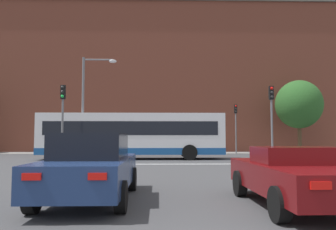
{
  "coord_description": "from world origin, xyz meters",
  "views": [
    {
      "loc": [
        -0.76,
        -2.04,
        1.49
      ],
      "look_at": [
        -0.24,
        19.74,
        2.96
      ],
      "focal_mm": 35.0,
      "sensor_mm": 36.0,
      "label": 1
    }
  ],
  "objects_px": {
    "car_roadster_right": "(297,176)",
    "bus_crossing_lead": "(132,135)",
    "car_saloon_left": "(91,166)",
    "pedestrian_walking_east": "(98,141)",
    "pedestrian_waiting": "(181,142)",
    "traffic_light_far_right": "(236,121)",
    "street_lamp_junction": "(89,96)",
    "traffic_light_near_left": "(63,111)",
    "traffic_light_near_right": "(272,111)"
  },
  "relations": [
    {
      "from": "street_lamp_junction",
      "to": "pedestrian_waiting",
      "type": "bearing_deg",
      "value": 53.55
    },
    {
      "from": "car_saloon_left",
      "to": "traffic_light_near_left",
      "type": "xyz_separation_m",
      "value": [
        -3.95,
        10.9,
        2.2
      ]
    },
    {
      "from": "traffic_light_far_right",
      "to": "pedestrian_walking_east",
      "type": "height_order",
      "value": "traffic_light_far_right"
    },
    {
      "from": "car_saloon_left",
      "to": "traffic_light_far_right",
      "type": "bearing_deg",
      "value": 68.32
    },
    {
      "from": "pedestrian_waiting",
      "to": "traffic_light_near_left",
      "type": "bearing_deg",
      "value": -87.92
    },
    {
      "from": "bus_crossing_lead",
      "to": "car_saloon_left",
      "type": "bearing_deg",
      "value": -178.91
    },
    {
      "from": "traffic_light_near_left",
      "to": "pedestrian_waiting",
      "type": "distance_m",
      "value": 14.21
    },
    {
      "from": "traffic_light_near_left",
      "to": "traffic_light_far_right",
      "type": "height_order",
      "value": "traffic_light_far_right"
    },
    {
      "from": "car_saloon_left",
      "to": "traffic_light_near_right",
      "type": "distance_m",
      "value": 14.0
    },
    {
      "from": "pedestrian_walking_east",
      "to": "traffic_light_near_left",
      "type": "bearing_deg",
      "value": -60.31
    },
    {
      "from": "car_saloon_left",
      "to": "car_roadster_right",
      "type": "height_order",
      "value": "car_saloon_left"
    },
    {
      "from": "pedestrian_waiting",
      "to": "traffic_light_near_right",
      "type": "bearing_deg",
      "value": -34.02
    },
    {
      "from": "traffic_light_near_right",
      "to": "bus_crossing_lead",
      "type": "bearing_deg",
      "value": 158.16
    },
    {
      "from": "traffic_light_near_right",
      "to": "pedestrian_waiting",
      "type": "height_order",
      "value": "traffic_light_near_right"
    },
    {
      "from": "pedestrian_waiting",
      "to": "car_saloon_left",
      "type": "bearing_deg",
      "value": -64.52
    },
    {
      "from": "bus_crossing_lead",
      "to": "pedestrian_waiting",
      "type": "xyz_separation_m",
      "value": [
        3.84,
        8.27,
        -0.62
      ]
    },
    {
      "from": "traffic_light_near_left",
      "to": "traffic_light_near_right",
      "type": "height_order",
      "value": "traffic_light_near_right"
    },
    {
      "from": "car_roadster_right",
      "to": "traffic_light_near_right",
      "type": "relative_size",
      "value": 0.95
    },
    {
      "from": "street_lamp_junction",
      "to": "traffic_light_far_right",
      "type": "bearing_deg",
      "value": 35.29
    },
    {
      "from": "car_saloon_left",
      "to": "traffic_light_near_right",
      "type": "height_order",
      "value": "traffic_light_near_right"
    },
    {
      "from": "traffic_light_far_right",
      "to": "street_lamp_junction",
      "type": "xyz_separation_m",
      "value": [
        -11.68,
        -8.27,
        1.21
      ]
    },
    {
      "from": "car_roadster_right",
      "to": "traffic_light_near_right",
      "type": "xyz_separation_m",
      "value": [
        3.6,
        11.96,
        2.35
      ]
    },
    {
      "from": "car_saloon_left",
      "to": "pedestrian_waiting",
      "type": "height_order",
      "value": "pedestrian_waiting"
    },
    {
      "from": "pedestrian_walking_east",
      "to": "car_roadster_right",
      "type": "bearing_deg",
      "value": -42.29
    },
    {
      "from": "car_roadster_right",
      "to": "traffic_light_near_left",
      "type": "relative_size",
      "value": 0.96
    },
    {
      "from": "traffic_light_near_left",
      "to": "pedestrian_waiting",
      "type": "bearing_deg",
      "value": 57.71
    },
    {
      "from": "bus_crossing_lead",
      "to": "pedestrian_walking_east",
      "type": "distance_m",
      "value": 10.26
    },
    {
      "from": "pedestrian_walking_east",
      "to": "bus_crossing_lead",
      "type": "bearing_deg",
      "value": -38.56
    },
    {
      "from": "car_roadster_right",
      "to": "pedestrian_walking_east",
      "type": "xyz_separation_m",
      "value": [
        -8.98,
        24.73,
        0.41
      ]
    },
    {
      "from": "bus_crossing_lead",
      "to": "traffic_light_near_left",
      "type": "bearing_deg",
      "value": 134.64
    },
    {
      "from": "car_saloon_left",
      "to": "street_lamp_junction",
      "type": "distance_m",
      "value": 14.54
    },
    {
      "from": "car_saloon_left",
      "to": "traffic_light_near_right",
      "type": "relative_size",
      "value": 1.0
    },
    {
      "from": "traffic_light_near_left",
      "to": "pedestrian_waiting",
      "type": "height_order",
      "value": "traffic_light_near_left"
    },
    {
      "from": "bus_crossing_lead",
      "to": "street_lamp_junction",
      "type": "distance_m",
      "value": 3.87
    },
    {
      "from": "car_roadster_right",
      "to": "traffic_light_near_left",
      "type": "xyz_separation_m",
      "value": [
        -8.54,
        11.72,
        2.33
      ]
    },
    {
      "from": "car_roadster_right",
      "to": "street_lamp_junction",
      "type": "distance_m",
      "value": 16.88
    },
    {
      "from": "car_saloon_left",
      "to": "pedestrian_waiting",
      "type": "relative_size",
      "value": 2.59
    },
    {
      "from": "car_saloon_left",
      "to": "bus_crossing_lead",
      "type": "bearing_deg",
      "value": 90.7
    },
    {
      "from": "traffic_light_near_right",
      "to": "pedestrian_waiting",
      "type": "bearing_deg",
      "value": 111.6
    },
    {
      "from": "bus_crossing_lead",
      "to": "traffic_light_near_right",
      "type": "bearing_deg",
      "value": -111.84
    },
    {
      "from": "car_saloon_left",
      "to": "traffic_light_near_right",
      "type": "xyz_separation_m",
      "value": [
        8.18,
        11.14,
        2.21
      ]
    },
    {
      "from": "bus_crossing_lead",
      "to": "street_lamp_junction",
      "type": "xyz_separation_m",
      "value": [
        -2.81,
        -0.74,
        2.56
      ]
    },
    {
      "from": "car_roadster_right",
      "to": "bus_crossing_lead",
      "type": "relative_size",
      "value": 0.35
    },
    {
      "from": "street_lamp_junction",
      "to": "pedestrian_walking_east",
      "type": "distance_m",
      "value": 10.68
    },
    {
      "from": "traffic_light_near_right",
      "to": "traffic_light_far_right",
      "type": "relative_size",
      "value": 1.0
    },
    {
      "from": "street_lamp_junction",
      "to": "pedestrian_walking_east",
      "type": "bearing_deg",
      "value": 97.36
    },
    {
      "from": "car_roadster_right",
      "to": "bus_crossing_lead",
      "type": "distance_m",
      "value": 16.13
    },
    {
      "from": "bus_crossing_lead",
      "to": "pedestrian_waiting",
      "type": "relative_size",
      "value": 7.08
    },
    {
      "from": "car_roadster_right",
      "to": "bus_crossing_lead",
      "type": "xyz_separation_m",
      "value": [
        -4.86,
        15.35,
        0.99
      ]
    },
    {
      "from": "traffic_light_near_right",
      "to": "traffic_light_near_left",
      "type": "bearing_deg",
      "value": -178.86
    }
  ]
}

